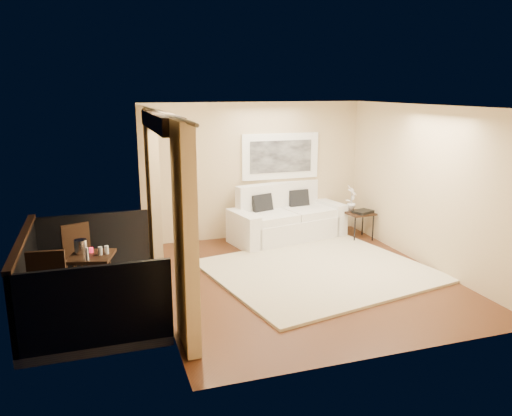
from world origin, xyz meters
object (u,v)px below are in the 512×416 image
sofa (285,220)px  balcony_chair_far (75,248)px  orchid (352,198)px  ice_bucket (81,246)px  side_table (359,215)px  balcony_chair_near (46,288)px  bistro_table (92,261)px

sofa → balcony_chair_far: size_ratio=2.50×
orchid → balcony_chair_far: 5.31m
orchid → ice_bucket: bearing=-163.4°
orchid → side_table: bearing=-55.5°
ice_bucket → sofa: bearing=25.7°
orchid → balcony_chair_near: orchid is taller
side_table → bistro_table: size_ratio=0.78×
orchid → ice_bucket: (-5.12, -1.52, -0.03)m
side_table → balcony_chair_near: balcony_chair_near is taller
sofa → orchid: 1.40m
side_table → ice_bucket: size_ratio=2.76×
side_table → bistro_table: bistro_table is taller
orchid → balcony_chair_far: orchid is taller
bistro_table → balcony_chair_near: balcony_chair_near is taller
balcony_chair_far → ice_bucket: size_ratio=4.86×
side_table → bistro_table: 5.31m
balcony_chair_far → sofa: bearing=177.1°
bistro_table → ice_bucket: size_ratio=3.52×
sofa → balcony_chair_far: (-3.95, -1.19, 0.18)m
sofa → ice_bucket: 4.27m
side_table → balcony_chair_near: 6.10m
balcony_chair_near → orchid: bearing=31.8°
orchid → balcony_chair_far: size_ratio=0.54×
side_table → bistro_table: (-5.09, -1.49, 0.10)m
side_table → balcony_chair_near: (-5.62, -2.39, 0.12)m
orchid → balcony_chair_near: bearing=-155.2°
balcony_chair_far → bistro_table: bearing=88.2°
orchid → balcony_chair_far: bearing=-170.5°
sofa → balcony_chair_near: bearing=-157.9°
balcony_chair_near → ice_bucket: (0.39, 1.02, 0.17)m
balcony_chair_far → ice_bucket: balcony_chair_far is taller
side_table → balcony_chair_far: size_ratio=0.57×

